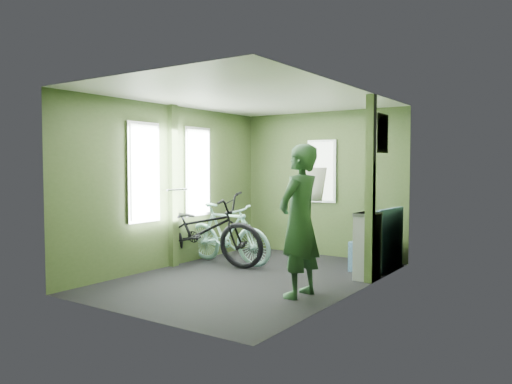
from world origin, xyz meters
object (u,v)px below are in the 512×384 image
bench_seat (378,251)px  bicycle_mint (227,264)px  bicycle_black (201,265)px  passenger (299,221)px  waste_box (367,246)px

bench_seat → bicycle_mint: bearing=-151.9°
bicycle_mint → bench_seat: 2.16m
bicycle_mint → bicycle_black: bearing=140.2°
bicycle_black → bench_seat: (2.20, 1.20, 0.25)m
passenger → bench_seat: passenger is taller
bicycle_mint → waste_box: 2.12m
bicycle_mint → bench_seat: bench_seat is taller
bicycle_mint → passenger: (1.76, -0.99, 0.84)m
bicycle_mint → passenger: 2.19m
bicycle_black → waste_box: size_ratio=2.32×
bicycle_black → bicycle_mint: bearing=-50.5°
bicycle_mint → waste_box: waste_box is taller
bicycle_mint → bench_seat: (1.95, 0.90, 0.25)m
bicycle_black → waste_box: waste_box is taller
bicycle_black → passenger: passenger is taller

